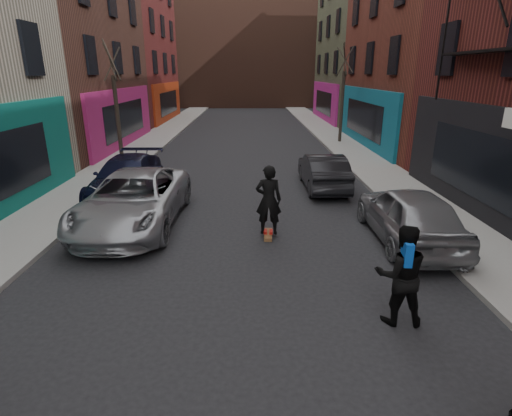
{
  "coord_description": "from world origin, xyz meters",
  "views": [
    {
      "loc": [
        0.29,
        -2.11,
        4.42
      ],
      "look_at": [
        0.42,
        6.17,
        1.6
      ],
      "focal_mm": 28.0,
      "sensor_mm": 36.0,
      "label": 1
    }
  ],
  "objects_px": {
    "parked_right_far": "(409,214)",
    "pedestrian": "(401,275)",
    "parked_left_far": "(134,200)",
    "skateboard": "(268,235)",
    "tree_left_far": "(115,95)",
    "skateboarder": "(269,200)",
    "parked_left_end": "(127,177)",
    "parked_right_end": "(323,171)",
    "tree_right_far": "(343,87)"
  },
  "relations": [
    {
      "from": "parked_right_far",
      "to": "pedestrian",
      "type": "xyz_separation_m",
      "value": [
        -1.59,
        -3.72,
        0.19
      ]
    },
    {
      "from": "tree_right_far",
      "to": "parked_right_end",
      "type": "xyz_separation_m",
      "value": [
        -3.0,
        -10.69,
        -2.83
      ]
    },
    {
      "from": "parked_left_end",
      "to": "parked_right_far",
      "type": "relative_size",
      "value": 1.1
    },
    {
      "from": "parked_right_end",
      "to": "skateboard",
      "type": "distance_m",
      "value": 5.54
    },
    {
      "from": "parked_left_end",
      "to": "parked_right_far",
      "type": "xyz_separation_m",
      "value": [
        8.88,
        -4.37,
        0.05
      ]
    },
    {
      "from": "parked_left_end",
      "to": "skateboard",
      "type": "height_order",
      "value": "parked_left_end"
    },
    {
      "from": "parked_left_far",
      "to": "parked_left_end",
      "type": "distance_m",
      "value": 3.18
    },
    {
      "from": "parked_left_end",
      "to": "skateboard",
      "type": "relative_size",
      "value": 6.25
    },
    {
      "from": "tree_right_far",
      "to": "parked_right_far",
      "type": "distance_m",
      "value": 16.33
    },
    {
      "from": "tree_right_far",
      "to": "pedestrian",
      "type": "relative_size",
      "value": 3.54
    },
    {
      "from": "parked_right_far",
      "to": "skateboard",
      "type": "distance_m",
      "value": 3.88
    },
    {
      "from": "parked_right_end",
      "to": "parked_right_far",
      "type": "bearing_deg",
      "value": 104.15
    },
    {
      "from": "parked_left_far",
      "to": "pedestrian",
      "type": "relative_size",
      "value": 2.99
    },
    {
      "from": "parked_right_far",
      "to": "parked_left_far",
      "type": "bearing_deg",
      "value": -10.16
    },
    {
      "from": "parked_left_end",
      "to": "skateboarder",
      "type": "distance_m",
      "value": 6.48
    },
    {
      "from": "tree_right_far",
      "to": "skateboarder",
      "type": "xyz_separation_m",
      "value": [
        -5.4,
        -15.64,
        -2.45
      ]
    },
    {
      "from": "skateboard",
      "to": "tree_left_far",
      "type": "bearing_deg",
      "value": 129.57
    },
    {
      "from": "tree_left_far",
      "to": "parked_right_far",
      "type": "relative_size",
      "value": 1.43
    },
    {
      "from": "parked_left_far",
      "to": "tree_left_far",
      "type": "bearing_deg",
      "value": 110.37
    },
    {
      "from": "parked_right_far",
      "to": "skateboard",
      "type": "xyz_separation_m",
      "value": [
        -3.79,
        0.38,
        -0.73
      ]
    },
    {
      "from": "tree_left_far",
      "to": "parked_right_end",
      "type": "height_order",
      "value": "tree_left_far"
    },
    {
      "from": "parked_right_end",
      "to": "pedestrian",
      "type": "bearing_deg",
      "value": 88.24
    },
    {
      "from": "tree_left_far",
      "to": "parked_left_far",
      "type": "bearing_deg",
      "value": -70.85
    },
    {
      "from": "tree_left_far",
      "to": "pedestrian",
      "type": "xyz_separation_m",
      "value": [
        9.2,
        -13.74,
        -2.41
      ]
    },
    {
      "from": "pedestrian",
      "to": "skateboard",
      "type": "bearing_deg",
      "value": -56.85
    },
    {
      "from": "tree_right_far",
      "to": "skateboard",
      "type": "distance_m",
      "value": 16.9
    },
    {
      "from": "tree_right_far",
      "to": "parked_left_far",
      "type": "relative_size",
      "value": 1.18
    },
    {
      "from": "tree_right_far",
      "to": "parked_right_end",
      "type": "height_order",
      "value": "tree_right_far"
    },
    {
      "from": "parked_left_far",
      "to": "skateboarder",
      "type": "xyz_separation_m",
      "value": [
        4.0,
        -1.0,
        0.29
      ]
    },
    {
      "from": "skateboarder",
      "to": "pedestrian",
      "type": "bearing_deg",
      "value": 121.72
    },
    {
      "from": "parked_left_far",
      "to": "parked_right_far",
      "type": "distance_m",
      "value": 7.91
    },
    {
      "from": "tree_right_far",
      "to": "pedestrian",
      "type": "xyz_separation_m",
      "value": [
        -3.2,
        -19.74,
        -2.56
      ]
    },
    {
      "from": "parked_right_far",
      "to": "parked_right_end",
      "type": "bearing_deg",
      "value": -75.47
    },
    {
      "from": "parked_right_end",
      "to": "pedestrian",
      "type": "distance_m",
      "value": 9.06
    },
    {
      "from": "skateboarder",
      "to": "parked_right_far",
      "type": "bearing_deg",
      "value": 177.83
    },
    {
      "from": "skateboard",
      "to": "parked_right_end",
      "type": "bearing_deg",
      "value": 67.72
    },
    {
      "from": "tree_left_far",
      "to": "skateboarder",
      "type": "bearing_deg",
      "value": -54.0
    },
    {
      "from": "parked_right_far",
      "to": "skateboard",
      "type": "relative_size",
      "value": 5.69
    },
    {
      "from": "parked_right_end",
      "to": "skateboarder",
      "type": "height_order",
      "value": "skateboarder"
    },
    {
      "from": "tree_left_far",
      "to": "parked_right_far",
      "type": "bearing_deg",
      "value": -42.87
    },
    {
      "from": "parked_left_far",
      "to": "skateboarder",
      "type": "bearing_deg",
      "value": -12.81
    },
    {
      "from": "parked_left_far",
      "to": "parked_right_far",
      "type": "xyz_separation_m",
      "value": [
        7.79,
        -1.38,
        -0.02
      ]
    },
    {
      "from": "tree_right_far",
      "to": "parked_right_end",
      "type": "bearing_deg",
      "value": -105.68
    },
    {
      "from": "skateboarder",
      "to": "parked_left_far",
      "type": "bearing_deg",
      "value": -10.46
    },
    {
      "from": "parked_left_far",
      "to": "parked_right_end",
      "type": "xyz_separation_m",
      "value": [
        6.4,
        3.95,
        -0.1
      ]
    },
    {
      "from": "tree_left_far",
      "to": "parked_right_end",
      "type": "bearing_deg",
      "value": -26.5
    },
    {
      "from": "parked_left_end",
      "to": "skateboard",
      "type": "distance_m",
      "value": 6.5
    },
    {
      "from": "tree_right_far",
      "to": "parked_right_end",
      "type": "relative_size",
      "value": 1.6
    },
    {
      "from": "parked_right_end",
      "to": "tree_right_far",
      "type": "bearing_deg",
      "value": -106.17
    },
    {
      "from": "parked_left_end",
      "to": "parked_right_end",
      "type": "height_order",
      "value": "parked_left_end"
    }
  ]
}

